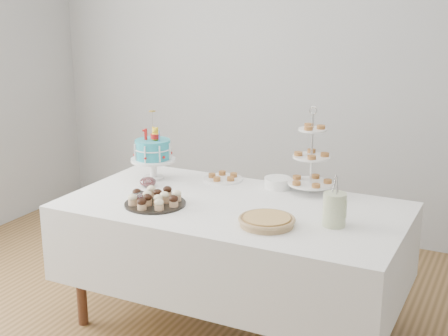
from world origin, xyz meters
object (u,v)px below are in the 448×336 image
at_px(birthday_cake, 153,161).
at_px(cupcake_tray, 155,198).
at_px(jam_bowl_b, 148,182).
at_px(pastry_plate, 223,178).
at_px(pie, 267,221).
at_px(utensil_pitcher, 335,208).
at_px(tiered_stand, 311,157).
at_px(jam_bowl_a, 139,197).
at_px(plate_stack, 278,183).
at_px(table, 233,242).

relative_size(birthday_cake, cupcake_tray, 1.26).
relative_size(cupcake_tray, jam_bowl_b, 3.42).
relative_size(cupcake_tray, pastry_plate, 1.38).
bearing_deg(cupcake_tray, birthday_cake, 123.40).
xyz_separation_m(pie, utensil_pitcher, (0.31, 0.15, 0.07)).
xyz_separation_m(cupcake_tray, utensil_pitcher, (1.00, 0.13, 0.06)).
bearing_deg(pastry_plate, tiered_stand, 0.00).
distance_m(pie, jam_bowl_a, 0.80).
height_order(birthday_cake, pie, birthday_cake).
bearing_deg(utensil_pitcher, plate_stack, 147.09).
bearing_deg(jam_bowl_a, plate_stack, 43.93).
bearing_deg(pastry_plate, jam_bowl_a, -112.17).
distance_m(birthday_cake, plate_stack, 0.81).
bearing_deg(tiered_stand, pie, -92.12).
distance_m(cupcake_tray, plate_stack, 0.78).
distance_m(birthday_cake, cupcake_tray, 0.52).
bearing_deg(cupcake_tray, pastry_plate, 77.72).
height_order(pie, jam_bowl_a, jam_bowl_a).
xyz_separation_m(birthday_cake, pie, (0.97, -0.45, -0.09)).
relative_size(jam_bowl_a, jam_bowl_b, 1.05).
distance_m(cupcake_tray, pie, 0.69).
bearing_deg(plate_stack, pastry_plate, 179.98).
bearing_deg(plate_stack, birthday_cake, -167.59).
bearing_deg(birthday_cake, plate_stack, 4.14).
xyz_separation_m(pastry_plate, jam_bowl_a, (-0.24, -0.59, 0.01)).
height_order(jam_bowl_b, utensil_pitcher, utensil_pitcher).
bearing_deg(cupcake_tray, jam_bowl_b, 129.51).
bearing_deg(plate_stack, jam_bowl_a, -136.07).
bearing_deg(jam_bowl_a, pastry_plate, 67.83).
height_order(cupcake_tray, pastry_plate, cupcake_tray).
height_order(table, utensil_pitcher, utensil_pitcher).
bearing_deg(birthday_cake, table, -26.93).
height_order(pastry_plate, jam_bowl_b, jam_bowl_b).
distance_m(pie, plate_stack, 0.65).
bearing_deg(tiered_stand, pastry_plate, 180.00).
bearing_deg(birthday_cake, jam_bowl_a, -76.08).
distance_m(tiered_stand, plate_stack, 0.28).
xyz_separation_m(birthday_cake, utensil_pitcher, (1.28, -0.30, -0.02)).
distance_m(table, tiered_stand, 0.68).
height_order(pie, jam_bowl_b, jam_bowl_b).
relative_size(table, pie, 6.51).
distance_m(cupcake_tray, jam_bowl_b, 0.35).
xyz_separation_m(birthday_cake, cupcake_tray, (0.28, -0.43, -0.08)).
bearing_deg(pie, jam_bowl_b, 162.17).
relative_size(pastry_plate, utensil_pitcher, 0.94).
bearing_deg(birthday_cake, pie, -33.03).
bearing_deg(utensil_pitcher, birthday_cake, 177.50).
relative_size(table, birthday_cake, 4.39).
relative_size(plate_stack, pastry_plate, 0.66).
relative_size(birthday_cake, jam_bowl_a, 4.10).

